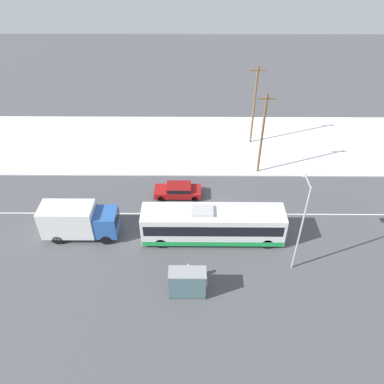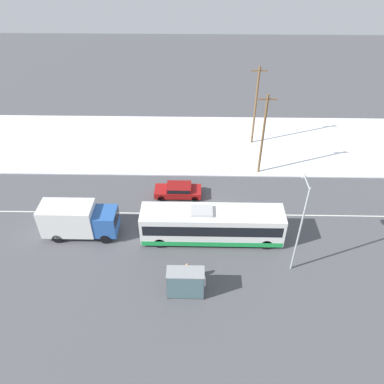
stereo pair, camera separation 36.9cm
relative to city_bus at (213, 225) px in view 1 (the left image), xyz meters
The scene contains 11 objects.
ground_plane 3.64m from the city_bus, 73.03° to the left, with size 120.00×120.00×0.00m, color #4C4C51.
snow_lot 16.13m from the city_bus, 86.57° to the left, with size 80.00×13.56×0.12m.
lane_marking_center 3.64m from the city_bus, 73.03° to the left, with size 60.00×0.12×0.00m.
city_bus is the anchor object (origin of this frame).
box_truck 11.42m from the city_bus, behind, with size 6.37×2.30×3.17m.
sedan_car 6.67m from the city_bus, 118.20° to the left, with size 4.56×1.80×1.30m.
pedestrian_at_stop 4.94m from the city_bus, 113.40° to the right, with size 0.62×0.28×1.73m.
bus_shelter 6.41m from the city_bus, 108.46° to the right, with size 2.72×1.20×2.40m.
streetlamp 7.68m from the city_bus, 24.70° to the right, with size 0.36×2.18×8.04m.
utility_pole_roadside 11.77m from the city_bus, 62.44° to the left, with size 1.80×0.24×8.89m.
utility_pole_snowlot 17.40m from the city_bus, 72.30° to the left, with size 1.80×0.24×9.36m.
Camera 1 is at (-2.54, -26.33, 23.09)m, focal length 35.00 mm.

